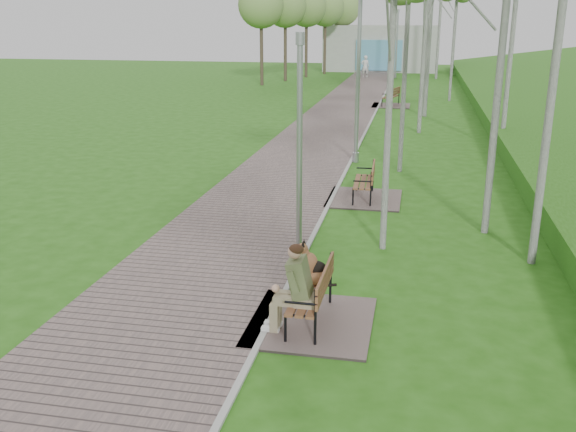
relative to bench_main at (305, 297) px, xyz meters
The scene contains 12 objects.
ground 0.84m from the bench_main, 144.14° to the left, with size 120.00×120.00×0.00m, color #225510.
walkway 22.03m from the bench_main, 96.02° to the left, with size 3.50×67.00×0.04m, color #60514E.
kerb 21.92m from the bench_main, 91.46° to the left, with size 0.10×67.00×0.05m, color #999993.
building_north 51.44m from the bench_main, 92.29° to the left, with size 10.00×5.20×4.00m.
bench_main is the anchor object (origin of this frame).
bench_second 7.56m from the bench_main, 88.01° to the left, with size 1.93×2.15×1.19m.
bench_third 26.85m from the bench_main, 89.86° to the left, with size 2.04×2.27×1.25m.
lamp_post_near 2.52m from the bench_main, 103.42° to the left, with size 0.17×0.17×4.47m.
lamp_post_second 12.37m from the bench_main, 91.90° to the left, with size 0.22×0.22×5.71m.
lamp_post_third 34.85m from the bench_main, 90.51° to the left, with size 0.22×0.22×5.69m.
lamp_post_far 43.91m from the bench_main, 90.50° to the left, with size 0.20×0.20×5.28m.
pedestrian_near 43.84m from the bench_main, 93.66° to the left, with size 0.64×0.42×1.77m, color beige.
Camera 1 is at (2.14, -9.57, 4.71)m, focal length 40.00 mm.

